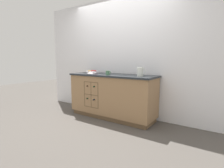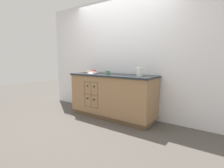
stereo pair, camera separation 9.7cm
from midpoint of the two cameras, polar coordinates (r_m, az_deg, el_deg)
name	(u,v)px [view 2 (the right image)]	position (r m, az deg, el deg)	size (l,w,h in m)	color
ground_plane	(112,117)	(3.79, 0.75, -10.71)	(14.00, 14.00, 0.00)	#4C4742
back_wall	(122,57)	(3.89, 3.86, 8.84)	(4.40, 0.06, 2.55)	white
kitchen_island	(112,96)	(3.67, 0.70, -3.83)	(1.87, 0.64, 0.91)	brown
fruit_bowl	(93,72)	(3.84, -5.63, 3.99)	(0.27, 0.27, 0.08)	silver
white_pitcher	(140,72)	(3.20, 9.92, 4.01)	(0.17, 0.12, 0.17)	silver
ceramic_mug	(108,73)	(3.49, -0.63, 3.70)	(0.11, 0.08, 0.08)	#4C7A56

